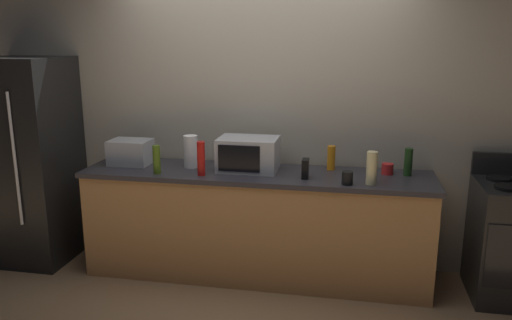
{
  "coord_description": "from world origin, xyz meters",
  "views": [
    {
      "loc": [
        0.76,
        -3.53,
        1.97
      ],
      "look_at": [
        0.0,
        0.4,
        1.0
      ],
      "focal_mm": 35.91,
      "sensor_mm": 36.0,
      "label": 1
    }
  ],
  "objects_px": {
    "toaster_oven": "(131,152)",
    "cordless_phone": "(305,169)",
    "microwave": "(248,154)",
    "bottle_hot_sauce": "(201,159)",
    "bottle_olive_oil": "(157,160)",
    "bottle_hand_soap": "(372,168)",
    "mug_black": "(347,178)",
    "bottle_wine": "(408,162)",
    "bottle_dish_soap": "(331,158)",
    "refrigerator": "(29,161)",
    "mug_red": "(387,169)",
    "paper_towel_roll": "(191,151)"
  },
  "relations": [
    {
      "from": "toaster_oven",
      "to": "mug_black",
      "type": "relative_size",
      "value": 3.44
    },
    {
      "from": "bottle_hot_sauce",
      "to": "mug_black",
      "type": "relative_size",
      "value": 2.74
    },
    {
      "from": "bottle_wine",
      "to": "bottle_olive_oil",
      "type": "bearing_deg",
      "value": -170.76
    },
    {
      "from": "microwave",
      "to": "toaster_oven",
      "type": "xyz_separation_m",
      "value": [
        -1.03,
        0.01,
        -0.03
      ]
    },
    {
      "from": "bottle_dish_soap",
      "to": "mug_red",
      "type": "height_order",
      "value": "bottle_dish_soap"
    },
    {
      "from": "refrigerator",
      "to": "toaster_oven",
      "type": "height_order",
      "value": "refrigerator"
    },
    {
      "from": "microwave",
      "to": "bottle_hot_sauce",
      "type": "relative_size",
      "value": 1.77
    },
    {
      "from": "cordless_phone",
      "to": "bottle_dish_soap",
      "type": "xyz_separation_m",
      "value": [
        0.18,
        0.29,
        0.02
      ]
    },
    {
      "from": "toaster_oven",
      "to": "mug_red",
      "type": "height_order",
      "value": "toaster_oven"
    },
    {
      "from": "bottle_wine",
      "to": "mug_black",
      "type": "relative_size",
      "value": 2.22
    },
    {
      "from": "toaster_oven",
      "to": "paper_towel_roll",
      "type": "relative_size",
      "value": 1.26
    },
    {
      "from": "microwave",
      "to": "bottle_olive_oil",
      "type": "distance_m",
      "value": 0.74
    },
    {
      "from": "bottle_hand_soap",
      "to": "bottle_wine",
      "type": "distance_m",
      "value": 0.42
    },
    {
      "from": "refrigerator",
      "to": "cordless_phone",
      "type": "distance_m",
      "value": 2.46
    },
    {
      "from": "bottle_wine",
      "to": "mug_black",
      "type": "distance_m",
      "value": 0.58
    },
    {
      "from": "mug_red",
      "to": "toaster_oven",
      "type": "bearing_deg",
      "value": -177.96
    },
    {
      "from": "bottle_wine",
      "to": "paper_towel_roll",
      "type": "bearing_deg",
      "value": -177.57
    },
    {
      "from": "bottle_hand_soap",
      "to": "bottle_dish_soap",
      "type": "height_order",
      "value": "bottle_hand_soap"
    },
    {
      "from": "toaster_oven",
      "to": "bottle_wine",
      "type": "relative_size",
      "value": 1.55
    },
    {
      "from": "toaster_oven",
      "to": "cordless_phone",
      "type": "bearing_deg",
      "value": -6.05
    },
    {
      "from": "bottle_olive_oil",
      "to": "paper_towel_roll",
      "type": "bearing_deg",
      "value": 50.17
    },
    {
      "from": "bottle_wine",
      "to": "mug_red",
      "type": "distance_m",
      "value": 0.17
    },
    {
      "from": "refrigerator",
      "to": "bottle_olive_oil",
      "type": "distance_m",
      "value": 1.3
    },
    {
      "from": "bottle_hand_soap",
      "to": "mug_black",
      "type": "bearing_deg",
      "value": -167.3
    },
    {
      "from": "refrigerator",
      "to": "toaster_oven",
      "type": "bearing_deg",
      "value": 3.66
    },
    {
      "from": "mug_black",
      "to": "bottle_wine",
      "type": "bearing_deg",
      "value": 36.77
    },
    {
      "from": "paper_towel_roll",
      "to": "mug_black",
      "type": "bearing_deg",
      "value": -11.81
    },
    {
      "from": "refrigerator",
      "to": "bottle_hand_soap",
      "type": "distance_m",
      "value": 2.96
    },
    {
      "from": "mug_black",
      "to": "toaster_oven",
      "type": "bearing_deg",
      "value": 171.31
    },
    {
      "from": "toaster_oven",
      "to": "bottle_wine",
      "type": "distance_m",
      "value": 2.3
    },
    {
      "from": "bottle_hot_sauce",
      "to": "bottle_dish_soap",
      "type": "bearing_deg",
      "value": 20.37
    },
    {
      "from": "bottle_hand_soap",
      "to": "bottle_hot_sauce",
      "type": "bearing_deg",
      "value": 179.83
    },
    {
      "from": "bottle_olive_oil",
      "to": "toaster_oven",
      "type": "bearing_deg",
      "value": 142.9
    },
    {
      "from": "cordless_phone",
      "to": "mug_black",
      "type": "relative_size",
      "value": 1.52
    },
    {
      "from": "bottle_olive_oil",
      "to": "bottle_hot_sauce",
      "type": "bearing_deg",
      "value": 2.68
    },
    {
      "from": "paper_towel_roll",
      "to": "bottle_hot_sauce",
      "type": "distance_m",
      "value": 0.28
    },
    {
      "from": "refrigerator",
      "to": "bottle_wine",
      "type": "relative_size",
      "value": 8.2
    },
    {
      "from": "toaster_oven",
      "to": "bottle_hand_soap",
      "type": "relative_size",
      "value": 1.37
    },
    {
      "from": "bottle_hand_soap",
      "to": "mug_black",
      "type": "height_order",
      "value": "bottle_hand_soap"
    },
    {
      "from": "toaster_oven",
      "to": "bottle_olive_oil",
      "type": "bearing_deg",
      "value": -37.1
    },
    {
      "from": "microwave",
      "to": "bottle_dish_soap",
      "type": "bearing_deg",
      "value": 12.24
    },
    {
      "from": "toaster_oven",
      "to": "bottle_wine",
      "type": "xyz_separation_m",
      "value": [
        2.3,
        0.06,
        0.0
      ]
    },
    {
      "from": "bottle_hand_soap",
      "to": "mug_black",
      "type": "xyz_separation_m",
      "value": [
        -0.17,
        -0.04,
        -0.07
      ]
    },
    {
      "from": "cordless_phone",
      "to": "refrigerator",
      "type": "bearing_deg",
      "value": 176.97
    },
    {
      "from": "paper_towel_roll",
      "to": "mug_red",
      "type": "relative_size",
      "value": 2.91
    },
    {
      "from": "bottle_hand_soap",
      "to": "bottle_olive_oil",
      "type": "xyz_separation_m",
      "value": [
        -1.68,
        -0.01,
        -0.01
      ]
    },
    {
      "from": "bottle_dish_soap",
      "to": "bottle_olive_oil",
      "type": "distance_m",
      "value": 1.42
    },
    {
      "from": "bottle_hand_soap",
      "to": "mug_red",
      "type": "distance_m",
      "value": 0.36
    },
    {
      "from": "microwave",
      "to": "bottle_wine",
      "type": "distance_m",
      "value": 1.27
    },
    {
      "from": "toaster_oven",
      "to": "bottle_dish_soap",
      "type": "relative_size",
      "value": 1.7
    }
  ]
}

